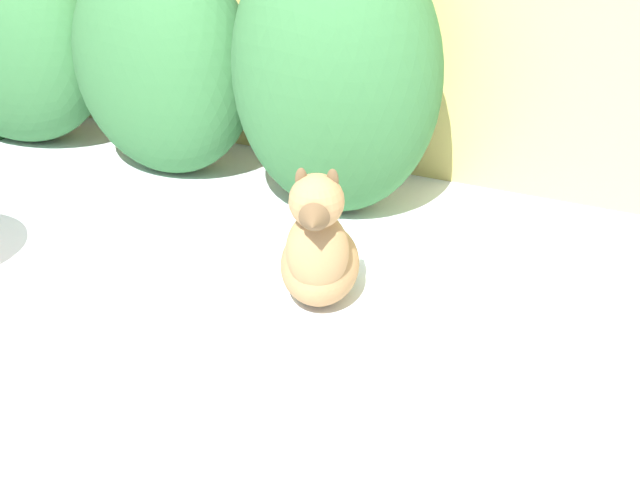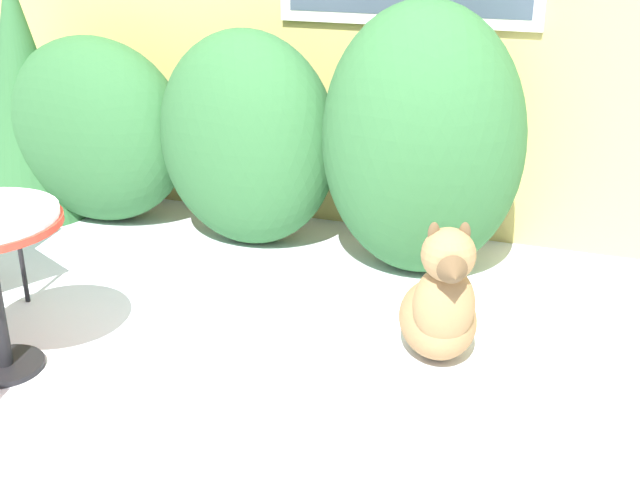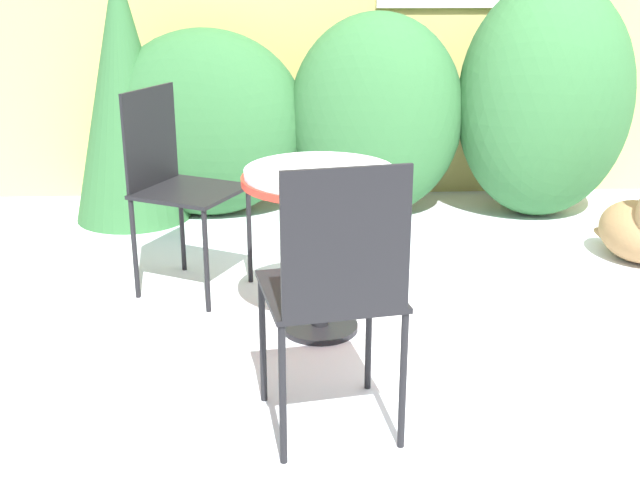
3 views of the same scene
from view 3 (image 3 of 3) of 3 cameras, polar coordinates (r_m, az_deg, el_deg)
The scene contains 8 objects.
ground_plane at distance 3.76m, azimuth 19.40°, elevation -5.81°, with size 16.00×16.00×0.00m, color silver.
shrub_left at distance 4.98m, azimuth -8.10°, elevation 8.15°, with size 1.22×0.66×1.15m.
shrub_middle at distance 4.94m, azimuth 4.04°, elevation 8.77°, with size 1.06×0.63×1.24m.
shrub_right at distance 5.09m, azimuth 15.72°, elevation 9.55°, with size 1.06×0.80×1.44m.
evergreen_bush at distance 4.98m, azimuth -13.68°, elevation 10.11°, with size 0.70×0.70×1.54m.
patio_table at distance 3.31m, azimuth 0.00°, elevation 2.89°, with size 0.65×0.65×0.72m.
patio_chair_near_table at distance 3.84m, azimuth -10.22°, elevation 4.29°, with size 0.58×0.58×0.97m.
patio_chair_far_side at distance 2.55m, azimuth 1.10°, elevation -3.25°, with size 0.50×0.50×0.97m.
Camera 3 is at (-1.39, -3.14, 1.53)m, focal length 45.00 mm.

